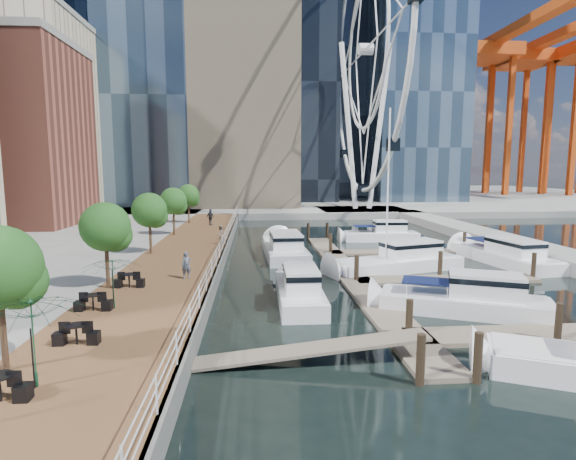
% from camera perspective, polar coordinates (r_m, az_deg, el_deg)
% --- Properties ---
extents(ground, '(520.00, 520.00, 0.00)m').
position_cam_1_polar(ground, '(21.61, 5.54, -12.03)').
color(ground, black).
rests_on(ground, ground).
extents(boardwalk, '(6.00, 60.00, 1.00)m').
position_cam_1_polar(boardwalk, '(36.11, -12.89, -3.36)').
color(boardwalk, brown).
rests_on(boardwalk, ground).
extents(seawall, '(0.25, 60.00, 1.00)m').
position_cam_1_polar(seawall, '(35.78, -8.13, -3.35)').
color(seawall, '#595954').
rests_on(seawall, ground).
extents(land_far, '(200.00, 114.00, 1.00)m').
position_cam_1_polar(land_far, '(122.29, -2.59, 4.43)').
color(land_far, gray).
rests_on(land_far, ground).
extents(breakwater, '(4.00, 60.00, 1.00)m').
position_cam_1_polar(breakwater, '(46.94, 25.91, -1.43)').
color(breakwater, gray).
rests_on(breakwater, ground).
extents(pier, '(14.00, 12.00, 1.00)m').
position_cam_1_polar(pier, '(74.46, 9.40, 2.30)').
color(pier, gray).
rests_on(pier, ground).
extents(railing, '(0.10, 60.00, 1.05)m').
position_cam_1_polar(railing, '(35.61, -8.32, -1.73)').
color(railing, white).
rests_on(railing, boardwalk).
extents(floating_docks, '(16.00, 34.00, 2.60)m').
position_cam_1_polar(floating_docks, '(32.86, 16.40, -4.57)').
color(floating_docks, '#6D6051').
rests_on(floating_docks, ground).
extents(ferris_wheel, '(5.80, 45.60, 47.80)m').
position_cam_1_polar(ferris_wheel, '(76.47, 9.84, 21.62)').
color(ferris_wheel, white).
rests_on(ferris_wheel, ground).
extents(port_cranes, '(40.00, 52.00, 38.00)m').
position_cam_1_polar(port_cranes, '(136.47, 27.90, 12.10)').
color(port_cranes, '#D84C14').
rests_on(port_cranes, ground).
extents(street_trees, '(2.60, 42.60, 4.60)m').
position_cam_1_polar(street_trees, '(35.07, -17.20, 2.42)').
color(street_trees, '#3F2B1C').
rests_on(street_trees, ground).
extents(cafe_tables, '(2.50, 13.70, 0.74)m').
position_cam_1_polar(cafe_tables, '(20.19, -24.30, -10.01)').
color(cafe_tables, black).
rests_on(cafe_tables, ground).
extents(yacht_foreground, '(9.28, 5.73, 2.15)m').
position_cam_1_polar(yacht_foreground, '(24.95, 21.34, -9.82)').
color(yacht_foreground, white).
rests_on(yacht_foreground, ground).
extents(pedestrian_near, '(0.68, 0.57, 1.58)m').
position_cam_1_polar(pedestrian_near, '(26.72, -12.77, -4.38)').
color(pedestrian_near, '#4B5364').
rests_on(pedestrian_near, boardwalk).
extents(pedestrian_mid, '(0.97, 0.99, 1.61)m').
position_cam_1_polar(pedestrian_mid, '(38.55, -8.61, -0.60)').
color(pedestrian_mid, gray).
rests_on(pedestrian_mid, boardwalk).
extents(pedestrian_far, '(1.12, 1.06, 1.86)m').
position_cam_1_polar(pedestrian_far, '(52.08, -9.81, 1.63)').
color(pedestrian_far, '#2F323B').
rests_on(pedestrian_far, boardwalk).
extents(moored_yachts, '(20.93, 35.32, 11.50)m').
position_cam_1_polar(moored_yachts, '(33.96, 13.12, -4.92)').
color(moored_yachts, white).
rests_on(moored_yachts, ground).
extents(cafe_seating, '(4.80, 13.04, 2.75)m').
position_cam_1_polar(cafe_seating, '(16.02, -29.96, -11.34)').
color(cafe_seating, '#103C21').
rests_on(cafe_seating, ground).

